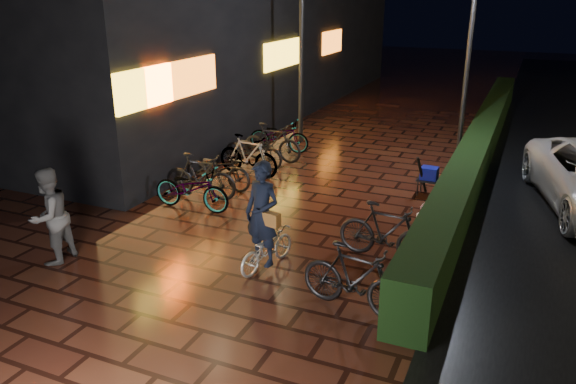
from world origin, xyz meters
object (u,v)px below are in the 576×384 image
at_px(traffic_barrier, 431,210).
at_px(cart_assembly, 429,175).
at_px(cyclist, 264,230).
at_px(bystander_person, 50,216).

relative_size(traffic_barrier, cart_assembly, 1.52).
bearing_deg(traffic_barrier, cyclist, -126.14).
bearing_deg(cart_assembly, traffic_barrier, -77.07).
height_order(bystander_person, traffic_barrier, bystander_person).
bearing_deg(traffic_barrier, bystander_person, -142.98).
relative_size(bystander_person, cart_assembly, 1.76).
bearing_deg(bystander_person, cyclist, 107.45).
xyz_separation_m(traffic_barrier, cart_assembly, (-0.40, 1.74, 0.21)).
height_order(cyclist, cart_assembly, cyclist).
height_order(traffic_barrier, cart_assembly, cart_assembly).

